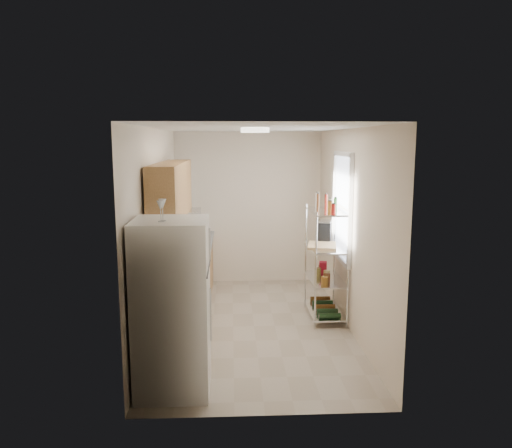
{
  "coord_description": "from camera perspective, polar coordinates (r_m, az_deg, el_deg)",
  "views": [
    {
      "loc": [
        -0.29,
        -6.33,
        2.44
      ],
      "look_at": [
        0.04,
        0.25,
        1.34
      ],
      "focal_mm": 35.0,
      "sensor_mm": 36.0,
      "label": 1
    }
  ],
  "objects": [
    {
      "name": "frying_pan_small",
      "position": [
        7.79,
        -7.74,
        -1.88
      ],
      "size": [
        0.26,
        0.26,
        0.04
      ],
      "primitive_type": "cylinder",
      "rotation": [
        0.0,
        0.0,
        0.42
      ],
      "color": "black",
      "rests_on": "counter_run"
    },
    {
      "name": "espresso_machine",
      "position": [
        7.2,
        7.85,
        -0.82
      ],
      "size": [
        0.24,
        0.3,
        0.31
      ],
      "primitive_type": "cube",
      "rotation": [
        0.0,
        0.0,
        -0.26
      ],
      "color": "black",
      "rests_on": "bakers_rack"
    },
    {
      "name": "window",
      "position": [
        6.91,
        9.83,
        1.91
      ],
      "size": [
        0.06,
        1.0,
        1.46
      ],
      "primitive_type": "cube",
      "color": "white",
      "rests_on": "room"
    },
    {
      "name": "ceiling_dome",
      "position": [
        6.04,
        -0.11,
        10.68
      ],
      "size": [
        0.34,
        0.34,
        0.05
      ],
      "primitive_type": "cylinder",
      "color": "white",
      "rests_on": "room"
    },
    {
      "name": "counter_run",
      "position": [
        7.08,
        -7.89,
        -6.93
      ],
      "size": [
        0.63,
        3.51,
        0.9
      ],
      "color": "tan",
      "rests_on": "ground"
    },
    {
      "name": "wine_glass_a",
      "position": [
        4.67,
        -10.62,
        1.57
      ],
      "size": [
        0.07,
        0.07,
        0.21
      ],
      "primitive_type": null,
      "color": "silver",
      "rests_on": "refrigerator"
    },
    {
      "name": "refrigerator",
      "position": [
        4.97,
        -9.53,
        -9.28
      ],
      "size": [
        0.7,
        0.7,
        1.71
      ],
      "primitive_type": "cube",
      "color": "white",
      "rests_on": "ground"
    },
    {
      "name": "room",
      "position": [
        6.44,
        -0.24,
        -0.74
      ],
      "size": [
        2.52,
        4.42,
        2.62
      ],
      "color": "#B0A28E",
      "rests_on": "ground"
    },
    {
      "name": "storage_bag",
      "position": [
        7.25,
        7.66,
        -4.97
      ],
      "size": [
        0.13,
        0.16,
        0.17
      ],
      "primitive_type": "cube",
      "rotation": [
        0.0,
        0.0,
        -0.18
      ],
      "color": "#A91428",
      "rests_on": "bakers_rack"
    },
    {
      "name": "upper_cabinets",
      "position": [
        6.51,
        -9.62,
        3.76
      ],
      "size": [
        0.33,
        2.2,
        0.72
      ],
      "primitive_type": "cube",
      "color": "tan",
      "rests_on": "room"
    },
    {
      "name": "cutting_board",
      "position": [
        6.89,
        7.57,
        -2.46
      ],
      "size": [
        0.47,
        0.56,
        0.03
      ],
      "primitive_type": "cube",
      "rotation": [
        0.0,
        0.0,
        -0.2
      ],
      "color": "tan",
      "rests_on": "bakers_rack"
    },
    {
      "name": "rice_cooker",
      "position": [
        6.94,
        -8.3,
        -2.62
      ],
      "size": [
        0.24,
        0.24,
        0.2
      ],
      "primitive_type": "cylinder",
      "color": "white",
      "rests_on": "counter_run"
    },
    {
      "name": "frying_pan_large",
      "position": [
        7.36,
        -7.94,
        -2.53
      ],
      "size": [
        0.29,
        0.29,
        0.04
      ],
      "primitive_type": "cylinder",
      "rotation": [
        0.0,
        0.0,
        -0.17
      ],
      "color": "black",
      "rests_on": "counter_run"
    },
    {
      "name": "bakers_rack",
      "position": [
        6.88,
        8.04,
        -1.79
      ],
      "size": [
        0.45,
        0.9,
        1.73
      ],
      "color": "silver",
      "rests_on": "ground"
    },
    {
      "name": "wine_glass_b",
      "position": [
        4.63,
        -10.84,
        1.43
      ],
      "size": [
        0.07,
        0.07,
        0.19
      ],
      "primitive_type": null,
      "color": "silver",
      "rests_on": "refrigerator"
    },
    {
      "name": "range_hood",
      "position": [
        7.34,
        -8.38,
        1.13
      ],
      "size": [
        0.5,
        0.6,
        0.12
      ],
      "primitive_type": "cube",
      "color": "#B7BABC",
      "rests_on": "room"
    }
  ]
}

